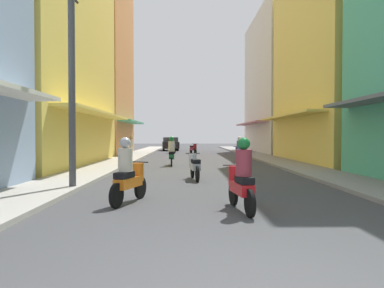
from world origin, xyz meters
The scene contains 17 objects.
ground_plane centered at (0.00, 19.36, 0.00)m, with size 102.76×102.76×0.00m, color #424244.
sidewalk_left centered at (-4.87, 19.36, 0.06)m, with size 2.04×54.71×0.12m, color #ADA89E.
sidewalk_right centered at (4.87, 19.36, 0.06)m, with size 2.04×54.71×0.12m, color gray.
building_left_mid centered at (-8.89, 15.97, 5.66)m, with size 7.05×12.99×11.34m.
building_left_far centered at (-8.89, 27.42, 7.84)m, with size 7.05×9.05×15.69m.
building_right_mid centered at (8.89, 18.13, 8.64)m, with size 7.05×11.23×17.29m.
building_right_far centered at (8.89, 30.78, 6.54)m, with size 7.05×12.67×13.10m.
motorbike_orange centered at (-2.10, 5.14, 0.70)m, with size 0.73×1.75×1.58m.
motorbike_green centered at (-1.52, 15.88, 0.70)m, with size 0.55×1.81×1.58m.
motorbike_silver centered at (-0.42, 9.70, 0.50)m, with size 0.55×1.81×0.96m.
motorbike_maroon centered at (-0.13, 27.06, 0.50)m, with size 0.69×1.76×0.96m.
motorbike_blue centered at (-1.99, 29.77, 0.70)m, with size 0.70×1.76×1.58m.
motorbike_black centered at (2.44, 18.01, 0.70)m, with size 0.55×1.81×1.58m.
motorbike_red centered at (0.45, 4.18, 0.70)m, with size 0.55×1.80×1.58m.
parked_car centered at (-2.49, 36.03, 0.74)m, with size 2.10×4.24×1.45m.
pedestrian_crossing centered at (-5.38, 26.82, 0.91)m, with size 0.44×0.44×1.62m.
utility_pole centered at (-4.10, 7.23, 3.25)m, with size 0.20×1.20×6.34m.
Camera 1 is at (-0.72, -3.41, 1.61)m, focal length 33.51 mm.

